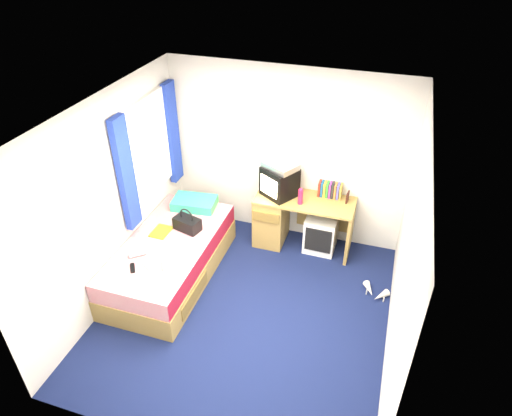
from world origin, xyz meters
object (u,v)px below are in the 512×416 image
(towel, at_px, (177,261))
(pillow, at_px, (194,203))
(pink_water_bottle, at_px, (300,197))
(remote_control, at_px, (133,268))
(bed, at_px, (171,258))
(colour_swatch_fan, at_px, (147,266))
(picture_frame, at_px, (348,197))
(water_bottle, at_px, (138,253))
(desk, at_px, (284,217))
(white_heels, at_px, (375,292))
(crt_tv, at_px, (279,182))
(handbag, at_px, (187,224))
(aerosol_can, at_px, (298,190))
(magazine, at_px, (161,232))
(vcr, at_px, (280,165))
(storage_cube, at_px, (321,233))

(towel, bearing_deg, pillow, 104.69)
(pink_water_bottle, bearing_deg, remote_control, -134.67)
(bed, xyz_separation_m, colour_swatch_fan, (-0.02, -0.49, 0.28))
(picture_frame, distance_m, water_bottle, 2.71)
(remote_control, bearing_deg, pillow, 50.03)
(desk, height_order, water_bottle, desk)
(bed, distance_m, remote_control, 0.66)
(white_heels, bearing_deg, crt_tv, 153.66)
(water_bottle, bearing_deg, pillow, 79.88)
(crt_tv, xyz_separation_m, picture_frame, (0.89, 0.11, -0.13))
(handbag, bearing_deg, remote_control, -92.28)
(aerosol_can, bearing_deg, pillow, -163.87)
(picture_frame, bearing_deg, aerosol_can, -171.16)
(pink_water_bottle, bearing_deg, handbag, -151.28)
(bed, xyz_separation_m, handbag, (0.13, 0.29, 0.36))
(aerosol_can, distance_m, magazine, 1.84)
(colour_swatch_fan, bearing_deg, towel, 23.42)
(aerosol_can, height_order, remote_control, aerosol_can)
(towel, distance_m, white_heels, 2.41)
(crt_tv, xyz_separation_m, vcr, (0.00, 0.00, 0.24))
(water_bottle, bearing_deg, handbag, 62.85)
(bed, relative_size, remote_control, 12.50)
(magazine, bearing_deg, bed, -38.85)
(storage_cube, relative_size, towel, 1.69)
(bed, height_order, vcr, vcr)
(desk, bearing_deg, water_bottle, -133.01)
(desk, xyz_separation_m, aerosol_can, (0.16, 0.06, 0.42))
(bed, height_order, desk, desk)
(towel, relative_size, white_heels, 0.90)
(pillow, bearing_deg, handbag, -75.61)
(pink_water_bottle, height_order, colour_swatch_fan, pink_water_bottle)
(aerosol_can, relative_size, water_bottle, 0.80)
(vcr, height_order, remote_control, vcr)
(desk, bearing_deg, pink_water_bottle, -28.27)
(handbag, distance_m, white_heels, 2.46)
(bed, height_order, towel, towel)
(handbag, distance_m, towel, 0.67)
(crt_tv, xyz_separation_m, remote_control, (-1.24, -1.70, -0.40))
(colour_swatch_fan, bearing_deg, vcr, 55.55)
(crt_tv, bearing_deg, water_bottle, -99.49)
(storage_cube, relative_size, colour_swatch_fan, 2.33)
(vcr, bearing_deg, handbag, -110.15)
(white_heels, bearing_deg, towel, -160.87)
(aerosol_can, relative_size, handbag, 0.43)
(colour_swatch_fan, bearing_deg, handbag, 79.77)
(bed, height_order, colour_swatch_fan, colour_swatch_fan)
(pink_water_bottle, relative_size, colour_swatch_fan, 0.93)
(colour_swatch_fan, bearing_deg, remote_control, -146.25)
(crt_tv, relative_size, colour_swatch_fan, 2.42)
(crt_tv, height_order, picture_frame, crt_tv)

